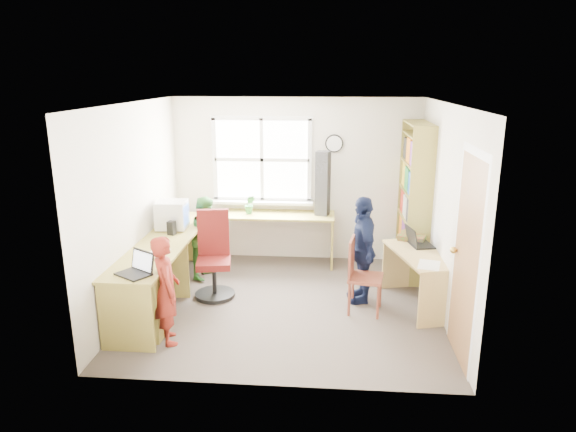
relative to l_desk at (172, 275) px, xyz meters
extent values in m
cube|color=#463D37|center=(1.31, 0.28, -0.47)|extent=(3.60, 3.40, 0.02)
cube|color=white|center=(1.31, 0.28, 1.95)|extent=(3.60, 3.40, 0.02)
cube|color=silver|center=(1.31, 1.99, 0.74)|extent=(3.60, 0.02, 2.40)
cube|color=silver|center=(1.31, -1.43, 0.74)|extent=(3.60, 0.02, 2.40)
cube|color=silver|center=(-0.50, 0.28, 0.74)|extent=(0.02, 3.40, 2.40)
cube|color=silver|center=(3.12, 0.28, 0.74)|extent=(0.02, 3.40, 2.40)
cube|color=white|center=(0.81, 1.97, 1.04)|extent=(1.40, 0.01, 1.20)
cube|color=white|center=(0.81, 1.96, 1.04)|extent=(1.48, 0.04, 1.28)
cube|color=#9C6D43|center=(3.09, -0.77, 0.54)|extent=(0.02, 0.82, 2.00)
sphere|color=gold|center=(3.06, -0.44, 0.54)|extent=(0.07, 0.07, 0.07)
cylinder|color=black|center=(1.86, 1.96, 1.29)|extent=(0.26, 0.03, 0.26)
cylinder|color=white|center=(1.86, 1.95, 1.29)|extent=(0.22, 0.01, 0.22)
cube|color=#A49541|center=(-0.19, 0.38, 0.28)|extent=(0.60, 2.70, 0.03)
cube|color=#A49541|center=(1.06, 1.70, 0.28)|extent=(1.65, 0.56, 0.03)
cube|color=#A49541|center=(-0.19, 0.38, -0.10)|extent=(0.56, 0.03, 0.72)
cube|color=#A49541|center=(-0.19, -0.94, -0.10)|extent=(0.56, 0.03, 0.72)
cube|color=#A49541|center=(-0.19, 1.70, -0.10)|extent=(0.56, 0.03, 0.72)
cube|color=#A49541|center=(1.86, 1.70, -0.10)|extent=(0.03, 0.52, 0.72)
cube|color=#A49541|center=(-0.19, -0.57, -0.10)|extent=(0.54, 0.45, 0.72)
cube|color=#D7B66B|center=(2.89, 0.39, 0.20)|extent=(0.81, 1.25, 0.03)
cube|color=#D7B66B|center=(3.03, -0.15, -0.14)|extent=(0.49, 0.15, 0.64)
cube|color=#D7B66B|center=(2.75, 0.93, -0.14)|extent=(0.49, 0.15, 0.64)
cube|color=#A49541|center=(2.96, 0.96, 0.59)|extent=(0.30, 0.02, 2.10)
cube|color=#A49541|center=(2.96, 1.96, 0.59)|extent=(0.30, 0.02, 2.10)
cube|color=#A49541|center=(2.96, 1.46, 1.63)|extent=(0.30, 1.00, 0.02)
cube|color=#A49541|center=(2.96, 1.46, -0.40)|extent=(0.30, 1.00, 0.02)
cube|color=#A49541|center=(2.96, 1.46, -0.04)|extent=(0.30, 1.00, 0.02)
cube|color=#A49541|center=(2.96, 1.46, 0.34)|extent=(0.30, 1.00, 0.02)
cube|color=#A49541|center=(2.96, 1.46, 0.72)|extent=(0.30, 1.00, 0.02)
cube|color=#A49541|center=(2.96, 1.46, 1.10)|extent=(0.30, 1.00, 0.02)
cube|color=#A49541|center=(2.96, 1.46, 1.48)|extent=(0.30, 1.00, 0.02)
cube|color=red|center=(2.96, 1.16, -0.25)|extent=(0.25, 0.28, 0.27)
cube|color=#1B4DA7|center=(2.96, 1.48, -0.24)|extent=(0.25, 0.30, 0.29)
cube|color=#218B3C|center=(2.96, 1.78, -0.23)|extent=(0.25, 0.26, 0.30)
cube|color=yellow|center=(2.96, 1.16, 0.13)|extent=(0.25, 0.28, 0.30)
cube|color=#81378B|center=(2.96, 1.48, 0.14)|extent=(0.25, 0.30, 0.32)
cube|color=orange|center=(2.96, 1.78, 0.12)|extent=(0.25, 0.26, 0.29)
cube|color=#292929|center=(2.96, 1.16, 0.52)|extent=(0.25, 0.28, 0.32)
cube|color=silver|center=(2.96, 1.48, 0.50)|extent=(0.25, 0.30, 0.29)
cube|color=red|center=(2.96, 1.78, 0.51)|extent=(0.25, 0.26, 0.30)
cube|color=#1B4DA7|center=(2.96, 1.16, 0.88)|extent=(0.25, 0.28, 0.29)
cube|color=#218B3C|center=(2.96, 1.48, 0.89)|extent=(0.25, 0.30, 0.30)
cube|color=yellow|center=(2.96, 1.78, 0.90)|extent=(0.25, 0.26, 0.32)
cube|color=#81378B|center=(2.96, 1.16, 1.27)|extent=(0.25, 0.28, 0.30)
cube|color=orange|center=(2.96, 1.48, 1.28)|extent=(0.25, 0.30, 0.32)
cube|color=#292929|center=(2.96, 1.78, 1.26)|extent=(0.25, 0.26, 0.29)
cylinder|color=black|center=(0.39, 0.44, -0.43)|extent=(0.58, 0.58, 0.04)
cylinder|color=black|center=(0.39, 0.44, -0.22)|extent=(0.06, 0.06, 0.38)
cube|color=#5D1411|center=(0.39, 0.44, -0.01)|extent=(0.48, 0.48, 0.08)
cube|color=#5D1411|center=(0.36, 0.64, 0.33)|extent=(0.40, 0.14, 0.59)
cylinder|color=brown|center=(2.05, 0.04, -0.25)|extent=(0.04, 0.04, 0.41)
cylinder|color=brown|center=(2.38, -0.02, -0.25)|extent=(0.04, 0.04, 0.41)
cylinder|color=brown|center=(2.11, 0.37, -0.25)|extent=(0.04, 0.04, 0.41)
cylinder|color=brown|center=(2.43, 0.31, -0.25)|extent=(0.04, 0.04, 0.41)
cube|color=brown|center=(2.24, 0.18, -0.03)|extent=(0.44, 0.44, 0.04)
cube|color=brown|center=(2.07, 0.20, 0.21)|extent=(0.09, 0.37, 0.46)
cube|color=silver|center=(-0.24, 0.86, 0.30)|extent=(0.29, 0.23, 0.02)
cube|color=silver|center=(-0.24, 0.86, 0.49)|extent=(0.39, 0.36, 0.36)
cube|color=#3F72F2|center=(-0.05, 0.87, 0.49)|extent=(0.02, 0.30, 0.26)
cube|color=black|center=(-0.16, -0.74, 0.30)|extent=(0.41, 0.38, 0.02)
cube|color=black|center=(-0.09, -0.64, 0.41)|extent=(0.31, 0.23, 0.22)
cube|color=white|center=(-0.09, -0.65, 0.41)|extent=(0.27, 0.19, 0.18)
cube|color=black|center=(2.94, 0.69, 0.22)|extent=(0.32, 0.39, 0.02)
cube|color=black|center=(2.82, 0.66, 0.34)|extent=(0.13, 0.35, 0.23)
cube|color=#3F72F2|center=(2.83, 0.67, 0.34)|extent=(0.10, 0.31, 0.19)
cube|color=black|center=(-0.17, 0.62, 0.38)|extent=(0.11, 0.11, 0.18)
cube|color=black|center=(-0.17, 1.14, 0.38)|extent=(0.09, 0.09, 0.17)
cube|color=black|center=(1.71, 1.73, 0.76)|extent=(0.22, 0.21, 0.92)
cube|color=#B41621|center=(2.88, 0.94, 0.24)|extent=(0.41, 0.41, 0.06)
cube|color=white|center=(-0.14, -0.06, 0.30)|extent=(0.25, 0.31, 0.00)
cube|color=white|center=(2.92, 0.00, 0.21)|extent=(0.30, 0.37, 0.00)
imported|color=#337F3E|center=(0.66, 1.70, 0.43)|extent=(0.16, 0.13, 0.28)
imported|color=maroon|center=(0.15, -0.69, 0.12)|extent=(0.43, 0.50, 1.15)
imported|color=#357D32|center=(0.16, 1.12, 0.11)|extent=(0.55, 0.64, 1.13)
imported|color=#131B3C|center=(2.21, 0.50, 0.20)|extent=(0.43, 0.81, 1.32)
camera|label=1|loc=(1.79, -5.43, 2.25)|focal=32.00mm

